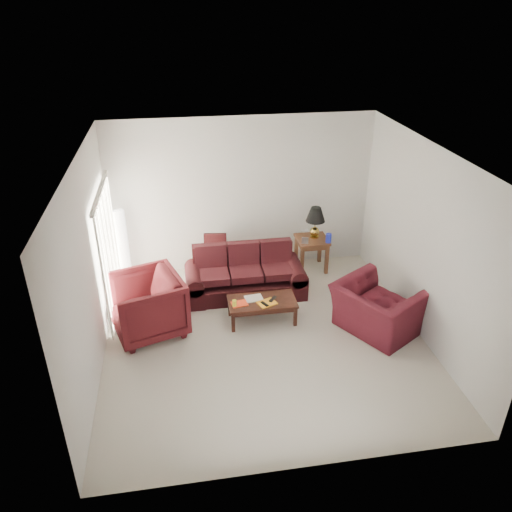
{
  "coord_description": "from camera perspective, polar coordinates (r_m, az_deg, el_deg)",
  "views": [
    {
      "loc": [
        -1.18,
        -6.35,
        4.9
      ],
      "look_at": [
        0.0,
        0.85,
        1.05
      ],
      "focal_mm": 35.0,
      "sensor_mm": 36.0,
      "label": 1
    }
  ],
  "objects": [
    {
      "name": "floor",
      "position": [
        8.11,
        0.98,
        -9.37
      ],
      "size": [
        5.0,
        5.0,
        0.0
      ],
      "primitive_type": "plane",
      "color": "#BEB8A2",
      "rests_on": "ground"
    },
    {
      "name": "blinds",
      "position": [
        8.64,
        -16.54,
        0.34
      ],
      "size": [
        0.1,
        2.0,
        2.16
      ],
      "primitive_type": "cube",
      "color": "silver",
      "rests_on": "ground"
    },
    {
      "name": "sofa",
      "position": [
        8.99,
        -1.25,
        -1.95
      ],
      "size": [
        2.2,
        1.05,
        0.88
      ],
      "primitive_type": null,
      "rotation": [
        0.0,
        0.0,
        0.06
      ],
      "color": "black",
      "rests_on": "ground"
    },
    {
      "name": "throw_pillow",
      "position": [
        9.44,
        -4.68,
        1.31
      ],
      "size": [
        0.45,
        0.26,
        0.44
      ],
      "primitive_type": "cube",
      "rotation": [
        -0.21,
        0.0,
        -0.13
      ],
      "color": "black",
      "rests_on": "sofa"
    },
    {
      "name": "end_table",
      "position": [
        9.95,
        6.32,
        0.28
      ],
      "size": [
        0.65,
        0.65,
        0.66
      ],
      "primitive_type": null,
      "rotation": [
        0.0,
        0.0,
        -0.08
      ],
      "color": "#53221C",
      "rests_on": "ground"
    },
    {
      "name": "table_lamp",
      "position": [
        9.73,
        6.78,
        3.81
      ],
      "size": [
        0.42,
        0.42,
        0.63
      ],
      "primitive_type": null,
      "rotation": [
        0.0,
        0.0,
        0.14
      ],
      "color": "#B79239",
      "rests_on": "end_table"
    },
    {
      "name": "clock",
      "position": [
        9.57,
        5.63,
        1.77
      ],
      "size": [
        0.13,
        0.08,
        0.12
      ],
      "primitive_type": "cube",
      "rotation": [
        0.0,
        0.0,
        -0.31
      ],
      "color": "silver",
      "rests_on": "end_table"
    },
    {
      "name": "blue_canister",
      "position": [
        9.66,
        8.29,
        2.04
      ],
      "size": [
        0.12,
        0.12,
        0.18
      ],
      "primitive_type": "cylinder",
      "rotation": [
        0.0,
        0.0,
        0.1
      ],
      "color": "#1B26B2",
      "rests_on": "end_table"
    },
    {
      "name": "picture_frame",
      "position": [
        9.93,
        5.58,
        2.93
      ],
      "size": [
        0.18,
        0.2,
        0.06
      ],
      "primitive_type": "cube",
      "rotation": [
        1.36,
        0.0,
        -0.22
      ],
      "color": "#AEAEB2",
      "rests_on": "end_table"
    },
    {
      "name": "floor_lamp",
      "position": [
        9.58,
        -14.97,
        1.03
      ],
      "size": [
        0.31,
        0.31,
        1.47
      ],
      "primitive_type": null,
      "rotation": [
        0.0,
        0.0,
        -0.36
      ],
      "color": "white",
      "rests_on": "ground"
    },
    {
      "name": "armchair_left",
      "position": [
        8.16,
        -12.4,
        -5.53
      ],
      "size": [
        1.38,
        1.36,
        1.0
      ],
      "primitive_type": "imported",
      "rotation": [
        0.0,
        0.0,
        -1.26
      ],
      "color": "#430F13",
      "rests_on": "ground"
    },
    {
      "name": "armchair_right",
      "position": [
        8.3,
        13.67,
        -5.9
      ],
      "size": [
        1.58,
        1.63,
        0.81
      ],
      "primitive_type": "imported",
      "rotation": [
        0.0,
        0.0,
        2.12
      ],
      "color": "#440F18",
      "rests_on": "ground"
    },
    {
      "name": "coffee_table",
      "position": [
        8.4,
        0.69,
        -6.24
      ],
      "size": [
        1.26,
        0.97,
        0.39
      ],
      "primitive_type": null,
      "rotation": [
        0.0,
        0.0,
        0.41
      ],
      "color": "black",
      "rests_on": "ground"
    },
    {
      "name": "magazine_red",
      "position": [
        8.2,
        -1.9,
        -5.47
      ],
      "size": [
        0.29,
        0.23,
        0.01
      ],
      "primitive_type": "cube",
      "rotation": [
        0.0,
        0.0,
        0.15
      ],
      "color": "red",
      "rests_on": "coffee_table"
    },
    {
      "name": "magazine_white",
      "position": [
        8.33,
        -0.25,
        -4.85
      ],
      "size": [
        0.31,
        0.25,
        0.02
      ],
      "primitive_type": "cube",
      "rotation": [
        0.0,
        0.0,
        0.12
      ],
      "color": "silver",
      "rests_on": "coffee_table"
    },
    {
      "name": "magazine_orange",
      "position": [
        8.22,
        1.26,
        -5.38
      ],
      "size": [
        0.35,
        0.31,
        0.02
      ],
      "primitive_type": "cube",
      "rotation": [
        0.0,
        0.0,
        0.36
      ],
      "color": "orange",
      "rests_on": "coffee_table"
    },
    {
      "name": "remote_a",
      "position": [
        8.16,
        1.0,
        -5.49
      ],
      "size": [
        0.11,
        0.16,
        0.02
      ],
      "primitive_type": "cube",
      "rotation": [
        0.0,
        0.0,
        0.5
      ],
      "color": "black",
      "rests_on": "coffee_table"
    },
    {
      "name": "remote_b",
      "position": [
        8.28,
        1.94,
        -4.91
      ],
      "size": [
        0.15,
        0.17,
        0.02
      ],
      "primitive_type": "cube",
      "rotation": [
        0.0,
        0.0,
        -0.67
      ],
      "color": "black",
      "rests_on": "coffee_table"
    },
    {
      "name": "yellow_glass",
      "position": [
        8.12,
        -2.48,
        -5.44
      ],
      "size": [
        0.09,
        0.09,
        0.12
      ],
      "primitive_type": "cylinder",
      "rotation": [
        0.0,
        0.0,
        -0.3
      ],
      "color": "gold",
      "rests_on": "coffee_table"
    }
  ]
}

